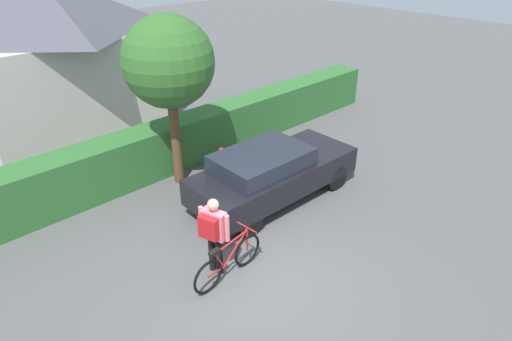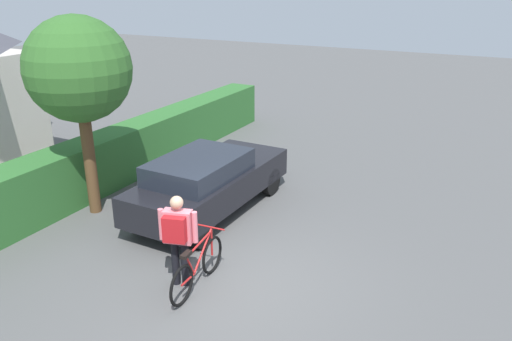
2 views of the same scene
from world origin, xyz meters
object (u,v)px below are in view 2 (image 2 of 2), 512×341
Objects in this scene: tree_kerbside at (78,71)px; fire_hydrant at (143,183)px; parked_car_near at (208,181)px; bicycle at (198,268)px; person_rider at (178,233)px.

tree_kerbside reaches higher than fire_hydrant.
parked_car_near is 2.54× the size of bicycle.
fire_hydrant is at bearing -28.63° from tree_kerbside.
parked_car_near is at bearing 22.69° from person_rider.
fire_hydrant is at bearing 93.91° from parked_car_near.
bicycle is 1.05× the size of person_rider.
person_rider reaches higher than parked_car_near.
tree_kerbside is (-1.11, 2.23, 2.33)m from parked_car_near.
person_rider is at bearing -114.11° from tree_kerbside.
tree_kerbside reaches higher than parked_car_near.
person_rider is 1.97× the size of fire_hydrant.
parked_car_near is 2.82m from person_rider.
bicycle is at bearing -111.18° from tree_kerbside.
person_rider reaches higher than bicycle.
bicycle reaches higher than fire_hydrant.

